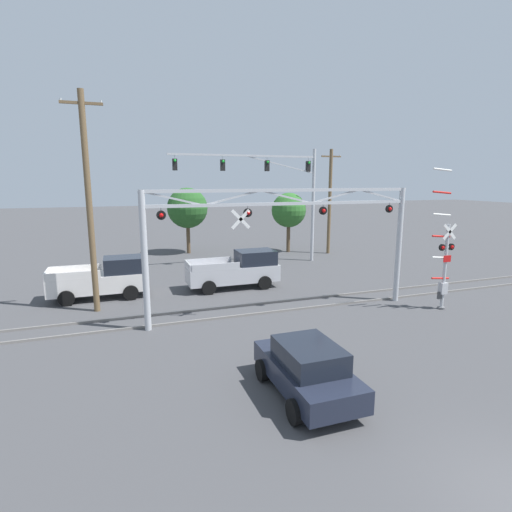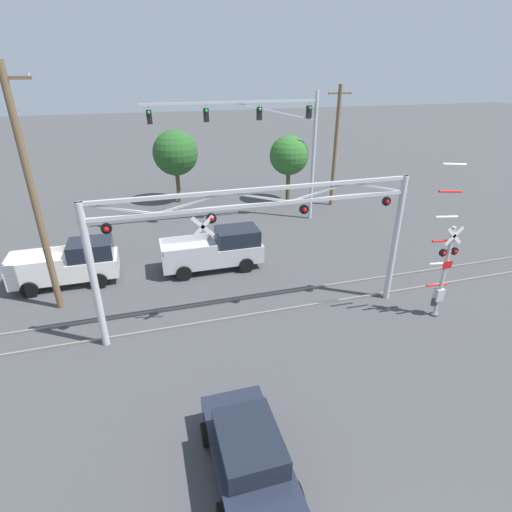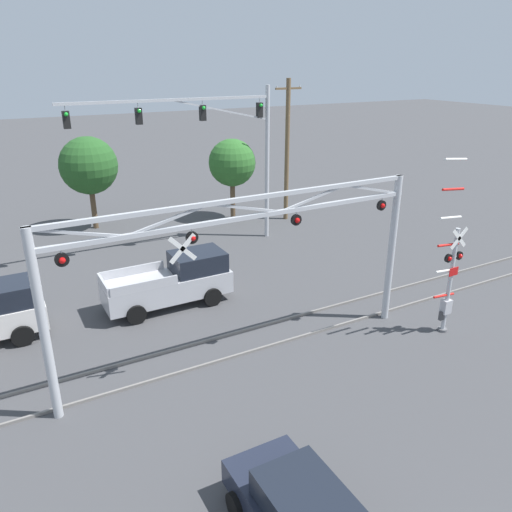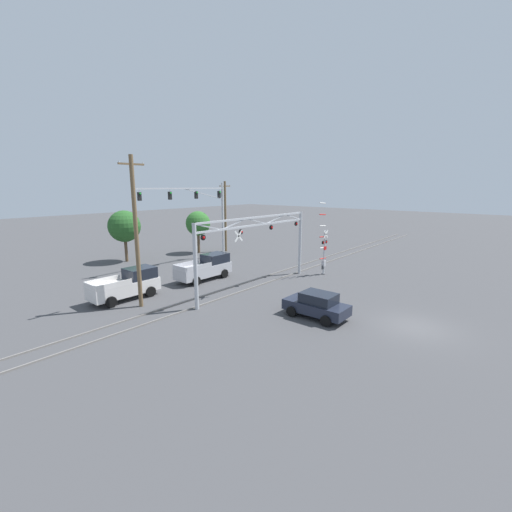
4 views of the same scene
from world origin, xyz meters
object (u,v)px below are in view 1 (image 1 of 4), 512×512
Objects in this scene: pickup_truck_lead at (238,270)px; background_tree_far_left_verge at (187,208)px; crossing_gantry at (286,230)px; pickup_truck_following at (105,278)px; crossing_signal_mast at (444,264)px; traffic_signal_span at (281,184)px; utility_pole_right at (330,201)px; sedan_waiting at (307,369)px; utility_pole_left at (89,202)px; background_tree_beyond_span at (289,210)px.

pickup_truck_lead is 12.62m from background_tree_far_left_verge.
crossing_gantry is 10.28m from pickup_truck_following.
crossing_signal_mast is 0.61× the size of traffic_signal_span.
utility_pole_right is at bearing 53.62° from crossing_gantry.
pickup_truck_lead is at bearing 82.55° from sedan_waiting.
utility_pole_right is 12.14m from background_tree_far_left_verge.
utility_pole_left reaches higher than pickup_truck_lead.
background_tree_far_left_verge reaches higher than pickup_truck_lead.
crossing_gantry is at bearing 71.40° from sedan_waiting.
pickup_truck_following is at bearing 81.01° from utility_pole_left.
traffic_signal_span is 6.21m from utility_pole_right.
utility_pole_left is (-7.68, -1.87, 4.17)m from pickup_truck_lead.
pickup_truck_following is at bearing -147.35° from background_tree_beyond_span.
pickup_truck_following is 0.97× the size of background_tree_beyond_span.
utility_pole_right is at bearing 59.00° from sedan_waiting.
sedan_waiting is at bearing -65.51° from pickup_truck_following.
utility_pole_right is 3.59m from background_tree_beyond_span.
traffic_signal_span is at bearing 69.48° from sedan_waiting.
background_tree_beyond_span is (-3.00, 1.77, -0.88)m from utility_pole_right.
sedan_waiting is at bearing -97.45° from pickup_truck_lead.
crossing_signal_mast is 1.67× the size of sedan_waiting.
background_tree_beyond_span reaches higher than pickup_truck_lead.
utility_pole_right is (9.95, 13.50, 0.54)m from crossing_gantry.
utility_pole_right reaches higher than sedan_waiting.
crossing_signal_mast is (7.46, -1.90, -1.74)m from crossing_gantry.
crossing_gantry is at bearing -21.97° from utility_pole_left.
traffic_signal_span reaches higher than pickup_truck_lead.
traffic_signal_span is 2.21× the size of pickup_truck_following.
traffic_signal_span is at bearing 68.30° from crossing_gantry.
sedan_waiting is at bearing -152.84° from crossing_signal_mast.
pickup_truck_following is 0.57× the size of utility_pole_right.
utility_pole_right reaches higher than crossing_gantry.
utility_pole_left is at bearing 161.55° from crossing_signal_mast.
traffic_signal_span reaches higher than crossing_signal_mast.
pickup_truck_following is (-15.53, 7.56, -1.20)m from crossing_signal_mast.
traffic_signal_span is 14.46m from pickup_truck_following.
traffic_signal_span is 1.09× the size of utility_pole_left.
pickup_truck_lead is (-0.74, 5.27, -2.94)m from crossing_gantry.
pickup_truck_lead is 13.93m from utility_pole_right.
background_tree_far_left_verge is (0.85, 24.47, 3.07)m from sedan_waiting.
traffic_signal_span is at bearing -47.64° from background_tree_far_left_verge.
utility_pole_left reaches higher than sedan_waiting.
background_tree_beyond_span is at bearing 149.48° from utility_pole_right.
crossing_signal_mast is 17.24m from background_tree_beyond_span.
traffic_signal_span reaches higher than background_tree_far_left_verge.
background_tree_far_left_verge is (-5.89, 6.46, -2.07)m from traffic_signal_span.
sedan_waiting is 0.46× the size of utility_pole_right.
crossing_signal_mast reaches higher than pickup_truck_following.
utility_pole_left is (-15.88, 5.30, 2.97)m from crossing_signal_mast.
sedan_waiting is (-9.79, -5.03, -1.44)m from crossing_signal_mast.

